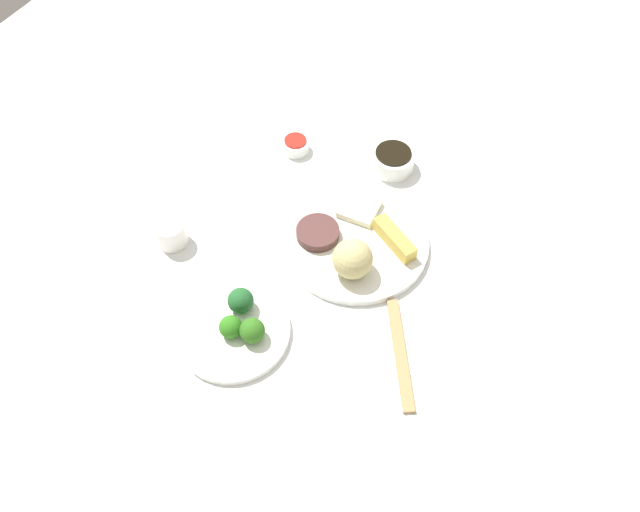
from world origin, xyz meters
TOP-DOWN VIEW (x-y plane):
  - tabletop at (0.00, 0.00)m, footprint 2.20×2.20m
  - main_plate at (0.01, 0.01)m, footprint 0.28×0.28m
  - rice_scoop at (0.07, 0.04)m, footprint 0.07×0.07m
  - spring_roll at (-0.02, 0.08)m, footprint 0.08×0.10m
  - crab_rangoon_wonton at (-0.06, -0.01)m, footprint 0.07×0.07m
  - stir_fry_heap at (0.03, -0.05)m, footprint 0.08×0.08m
  - broccoli_plate at (0.28, -0.09)m, footprint 0.20×0.20m
  - broccoli_floret_0 at (0.29, -0.09)m, footprint 0.04×0.04m
  - broccoli_floret_1 at (0.23, -0.10)m, footprint 0.05×0.05m
  - broccoli_floret_2 at (0.28, -0.05)m, footprint 0.04×0.04m
  - soy_sauce_bowl at (-0.21, -0.01)m, footprint 0.09×0.09m
  - soy_sauce_bowl_liquid at (-0.21, -0.01)m, footprint 0.07×0.07m
  - sauce_ramekin_sweet_and_sour at (-0.17, -0.21)m, footprint 0.06×0.06m
  - sauce_ramekin_sweet_and_sour_liquid at (-0.17, -0.21)m, footprint 0.05×0.05m
  - teacup at (0.16, -0.30)m, footprint 0.06×0.06m
  - chopsticks_pair at (0.18, 0.19)m, footprint 0.19×0.13m

SIDE VIEW (x-z plane):
  - tabletop at x=0.00m, z-range 0.00..0.02m
  - chopsticks_pair at x=0.18m, z-range 0.02..0.03m
  - broccoli_plate at x=0.28m, z-range 0.02..0.03m
  - main_plate at x=0.01m, z-range 0.02..0.04m
  - sauce_ramekin_sweet_and_sour at x=-0.17m, z-range 0.02..0.05m
  - soy_sauce_bowl at x=-0.21m, z-range 0.02..0.06m
  - crab_rangoon_wonton at x=-0.06m, z-range 0.04..0.05m
  - stir_fry_heap at x=0.03m, z-range 0.04..0.06m
  - teacup at x=0.16m, z-range 0.02..0.07m
  - sauce_ramekin_sweet_and_sour_liquid at x=-0.17m, z-range 0.05..0.05m
  - spring_roll at x=-0.02m, z-range 0.04..0.07m
  - broccoli_floret_0 at x=0.29m, z-range 0.03..0.07m
  - broccoli_floret_2 at x=0.28m, z-range 0.03..0.08m
  - broccoli_floret_1 at x=0.23m, z-range 0.03..0.08m
  - soy_sauce_bowl_liquid at x=-0.21m, z-range 0.06..0.06m
  - rice_scoop at x=0.07m, z-range 0.04..0.11m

